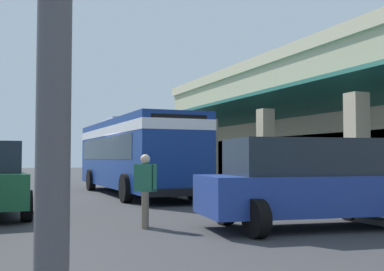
% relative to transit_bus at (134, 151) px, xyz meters
% --- Properties ---
extents(ground, '(120.00, 120.00, 0.00)m').
position_rel_transit_bus_xyz_m(ground, '(1.42, 7.66, -1.85)').
color(ground, '#38383A').
extents(curb_strip, '(38.16, 0.50, 0.12)m').
position_rel_transit_bus_xyz_m(curb_strip, '(0.56, 2.86, -1.79)').
color(curb_strip, '#9E998E').
rests_on(curb_strip, ground).
extents(plaza_building, '(32.10, 13.44, 7.01)m').
position_rel_transit_bus_xyz_m(plaza_building, '(0.56, 12.48, 1.65)').
color(plaza_building, '#C6B793').
rests_on(plaza_building, ground).
extents(transit_bus, '(11.22, 2.88, 3.34)m').
position_rel_transit_bus_xyz_m(transit_bus, '(0.00, 0.00, 0.00)').
color(transit_bus, navy).
rests_on(transit_bus, ground).
extents(parked_suv_blue, '(3.15, 5.03, 1.97)m').
position_rel_transit_bus_xyz_m(parked_suv_blue, '(11.15, 0.87, -0.84)').
color(parked_suv_blue, navy).
rests_on(parked_suv_blue, ground).
extents(pedestrian, '(0.59, 0.47, 1.63)m').
position_rel_transit_bus_xyz_m(pedestrian, '(9.71, -2.43, -0.94)').
color(pedestrian, '#726651').
rests_on(pedestrian, ground).
extents(potted_palm, '(1.71, 1.73, 2.92)m').
position_rel_transit_bus_xyz_m(potted_palm, '(-10.39, 4.35, -1.19)').
color(potted_palm, gray).
rests_on(potted_palm, ground).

